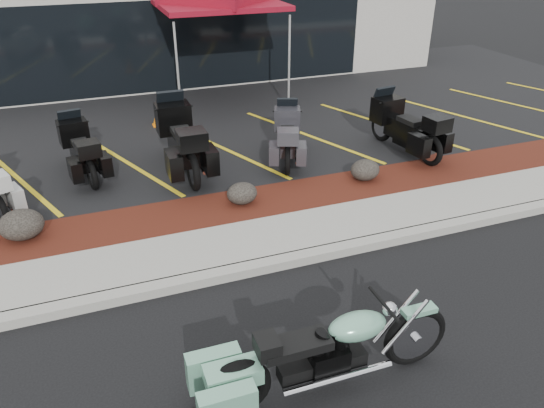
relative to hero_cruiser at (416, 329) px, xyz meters
name	(u,v)px	position (x,y,z in m)	size (l,w,h in m)	color
ground	(326,294)	(-0.39, 1.58, -0.55)	(90.00, 90.00, 0.00)	black
curb	(302,257)	(-0.39, 2.48, -0.47)	(24.00, 0.25, 0.15)	gray
sidewalk	(286,236)	(-0.39, 3.18, -0.47)	(24.00, 1.20, 0.15)	gray
mulch_bed	(262,204)	(-0.39, 4.38, -0.47)	(24.00, 1.20, 0.16)	#34150B
upper_lot	(196,116)	(-0.39, 9.78, -0.47)	(26.00, 9.60, 0.15)	black
dealership_building	(152,9)	(-0.39, 16.05, 1.46)	(18.00, 8.16, 4.00)	#A39D93
boulder_left	(21,225)	(-4.51, 4.49, -0.13)	(0.71, 0.60, 0.51)	black
boulder_mid	(242,193)	(-0.77, 4.40, -0.19)	(0.57, 0.47, 0.40)	black
boulder_right	(365,170)	(1.85, 4.51, -0.17)	(0.60, 0.50, 0.42)	black
hero_cruiser	(416,329)	(0.00, 0.00, 0.00)	(3.10, 0.79, 1.09)	#6FAD8F
touring_black_front	(73,137)	(-3.54, 7.45, 0.20)	(2.04, 0.78, 1.19)	black
touring_black_mid	(173,124)	(-1.47, 7.12, 0.34)	(2.53, 0.97, 1.47)	black
touring_grey	(287,123)	(1.03, 6.68, 0.19)	(2.02, 0.77, 1.18)	#303035
touring_black_rear	(383,114)	(3.28, 6.29, 0.26)	(2.24, 0.86, 1.31)	black
traffic_cone	(158,116)	(-1.49, 9.20, -0.14)	(0.28, 0.28, 0.52)	orange
popup_canopy	(217,0)	(0.65, 10.89, 2.34)	(4.15, 4.15, 3.01)	silver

